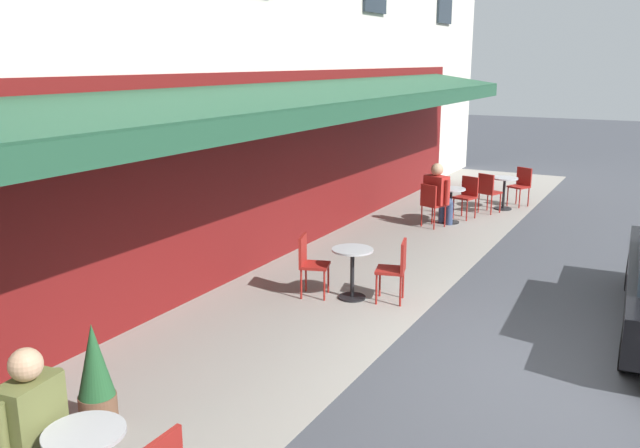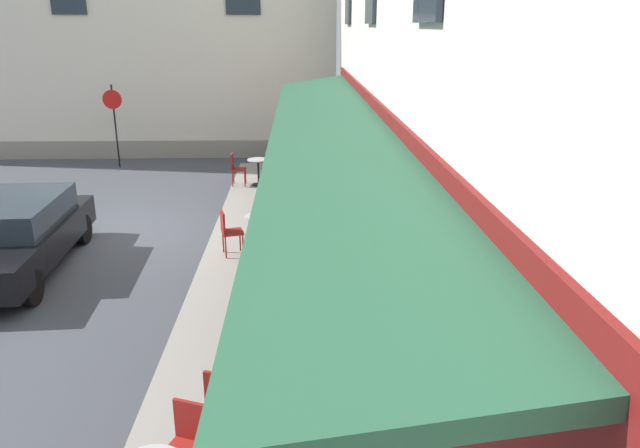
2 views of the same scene
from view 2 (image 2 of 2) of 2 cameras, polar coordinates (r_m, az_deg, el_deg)
ground_plane at (r=13.60m, az=-17.83°, el=-0.99°), size 70.00×70.00×0.00m
sidewalk_cafe_terrace at (r=10.08m, az=-3.72°, el=-6.96°), size 20.50×3.20×0.01m
back_alley_steps at (r=19.40m, az=0.55°, el=6.33°), size 2.40×1.75×0.60m
cafe_table_near_entrance at (r=16.98m, az=-5.92°, el=5.33°), size 0.60×0.60×0.75m
cafe_chair_red_near_door at (r=17.02m, az=-8.06°, el=5.47°), size 0.40×0.40×0.91m
cafe_chair_red_corner_left at (r=17.01m, az=-3.79°, el=5.60°), size 0.44×0.44×0.91m
cafe_table_mid_terrace at (r=7.21m, az=-6.91°, el=-13.79°), size 0.60×0.60×0.75m
cafe_chair_red_corner_right at (r=6.70m, az=-8.92°, el=-16.13°), size 0.50×0.50×0.91m
cafe_chair_red_under_awning at (r=7.67m, az=-4.84°, el=-11.09°), size 0.52×0.52×0.91m
cafe_chair_red_by_window at (r=6.20m, az=-12.42°, el=-19.57°), size 0.52×0.52×0.91m
cafe_table_far_end at (r=11.90m, az=-5.77°, el=-0.41°), size 0.60×0.60×0.75m
cafe_chair_red_facing_street at (r=11.79m, az=-8.78°, el=-0.44°), size 0.49×0.49×0.91m
cafe_chair_red_kerbside at (r=12.05m, az=-2.87°, el=0.17°), size 0.50×0.50×0.91m
seated_patron_in_red at (r=7.42m, az=-5.56°, el=-10.78°), size 0.65×0.65×1.33m
seated_companion_in_olive at (r=16.96m, az=-4.53°, el=6.09°), size 0.67×0.58×1.32m
no_parking_sign at (r=19.92m, az=-19.14°, el=10.18°), size 0.09×0.59×2.60m
potted_plant_by_steps at (r=18.39m, az=-1.84°, el=6.54°), size 0.47×0.47×1.07m
potted_plant_entrance_right at (r=18.86m, az=-3.54°, el=6.92°), size 0.44×0.44×1.15m
potted_plant_under_sign at (r=17.27m, az=-1.57°, el=5.59°), size 0.39×0.39×0.98m
potted_plant_mid_terrace at (r=19.71m, az=-0.22°, el=7.55°), size 0.45×0.45×1.20m
potted_plant_entrance_left at (r=16.00m, az=-2.83°, el=4.68°), size 0.35×0.35×1.06m
parked_car_black at (r=12.22m, az=-27.36°, el=-0.87°), size 4.39×2.02×1.33m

